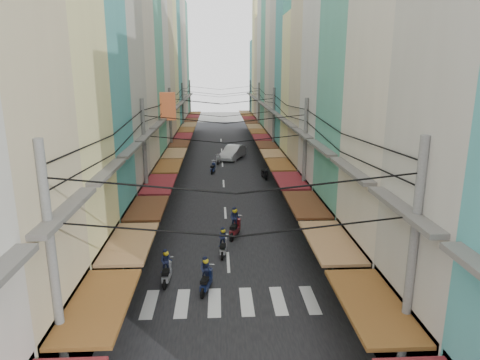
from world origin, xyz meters
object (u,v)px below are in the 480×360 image
object	(u,v)px
white_car	(233,159)
bicycle	(332,248)
market_umbrella	(372,227)
traffic_sign	(320,207)

from	to	relation	value
white_car	bicycle	xyz separation A→B (m)	(4.74, -25.18, 0.00)
white_car	market_umbrella	bearing A→B (deg)	-55.85
white_car	traffic_sign	size ratio (longest dim) A/B	2.01
white_car	traffic_sign	world-z (taller)	traffic_sign
bicycle	traffic_sign	xyz separation A→B (m)	(-0.46, 1.45, 1.95)
bicycle	white_car	bearing A→B (deg)	31.73
white_car	bicycle	distance (m)	25.62
traffic_sign	bicycle	bearing A→B (deg)	-72.32
white_car	market_umbrella	distance (m)	28.59
white_car	market_umbrella	size ratio (longest dim) A/B	2.09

